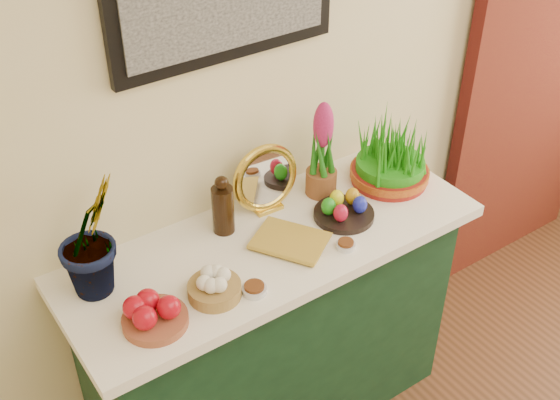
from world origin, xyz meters
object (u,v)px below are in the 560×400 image
at_px(wheatgrass_sabzeh, 391,157).
at_px(mirror, 266,179).
at_px(sideboard, 272,337).
at_px(hyacinth_green, 88,219).
at_px(book, 280,257).

bearing_deg(wheatgrass_sabzeh, mirror, 165.87).
bearing_deg(wheatgrass_sabzeh, sideboard, -176.82).
distance_m(hyacinth_green, wheatgrass_sabzeh, 1.09).
bearing_deg(sideboard, hyacinth_green, 169.64).
distance_m(hyacinth_green, book, 0.59).
relative_size(mirror, book, 1.09).
bearing_deg(wheatgrass_sabzeh, book, -166.46).
distance_m(mirror, book, 0.30).
bearing_deg(mirror, book, -114.89).
bearing_deg(wheatgrass_sabzeh, hyacinth_green, 176.28).
relative_size(sideboard, hyacinth_green, 2.61).
bearing_deg(hyacinth_green, sideboard, -35.39).
xyz_separation_m(mirror, wheatgrass_sabzeh, (0.46, -0.12, -0.02)).
distance_m(mirror, wheatgrass_sabzeh, 0.47).
relative_size(hyacinth_green, mirror, 2.02).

